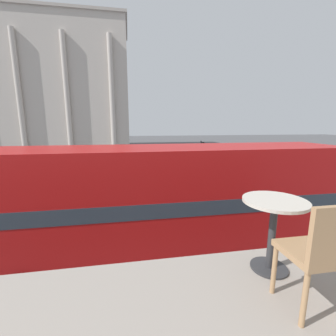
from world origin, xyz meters
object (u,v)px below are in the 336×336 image
(traffic_light_mid, at_px, (202,154))
(car_maroon, at_px, (75,158))
(double_decker_bus, at_px, (173,202))
(cafe_dining_table, at_px, (273,219))
(pedestrian_red, at_px, (212,156))
(pedestrian_grey, at_px, (175,158))
(plaza_building_left, at_px, (55,87))
(traffic_light_near, at_px, (271,168))
(cafe_chair_0, at_px, (319,251))
(pedestrian_yellow, at_px, (126,152))

(traffic_light_mid, height_order, car_maroon, traffic_light_mid)
(double_decker_bus, relative_size, cafe_dining_table, 15.71)
(pedestrian_red, xyz_separation_m, pedestrian_grey, (-5.10, -0.71, 0.00))
(plaza_building_left, relative_size, traffic_light_near, 7.84)
(cafe_chair_0, relative_size, car_maroon, 0.22)
(double_decker_bus, xyz_separation_m, cafe_dining_table, (-0.05, -5.30, 1.68))
(cafe_dining_table, relative_size, pedestrian_yellow, 0.43)
(cafe_dining_table, relative_size, car_maroon, 0.17)
(cafe_dining_table, xyz_separation_m, traffic_light_mid, (5.09, 17.46, -1.72))
(plaza_building_left, height_order, traffic_light_mid, plaza_building_left)
(double_decker_bus, bearing_deg, traffic_light_mid, 74.74)
(double_decker_bus, distance_m, cafe_dining_table, 5.56)
(traffic_light_mid, relative_size, pedestrian_yellow, 2.09)
(plaza_building_left, xyz_separation_m, car_maroon, (7.47, -20.63, -11.62))
(plaza_building_left, relative_size, pedestrian_red, 18.45)
(double_decker_bus, distance_m, traffic_light_near, 7.84)
(car_maroon, distance_m, pedestrian_yellow, 7.19)
(cafe_chair_0, xyz_separation_m, traffic_light_mid, (5.09, 18.00, -1.70))
(cafe_dining_table, bearing_deg, pedestrian_grey, 80.37)
(cafe_chair_0, height_order, traffic_light_near, cafe_chair_0)
(pedestrian_yellow, bearing_deg, double_decker_bus, 69.45)
(car_maroon, relative_size, pedestrian_grey, 2.62)
(pedestrian_red, distance_m, pedestrian_grey, 5.15)
(cafe_chair_0, distance_m, pedestrian_grey, 26.26)
(cafe_chair_0, distance_m, car_maroon, 30.09)
(double_decker_bus, height_order, cafe_dining_table, cafe_dining_table)
(double_decker_bus, xyz_separation_m, traffic_light_mid, (5.03, 12.16, -0.04))
(pedestrian_red, bearing_deg, cafe_dining_table, -31.35)
(cafe_chair_0, relative_size, traffic_light_mid, 0.26)
(cafe_dining_table, height_order, pedestrian_red, cafe_dining_table)
(cafe_dining_table, distance_m, pedestrian_yellow, 31.75)
(traffic_light_mid, bearing_deg, traffic_light_near, -78.89)
(cafe_dining_table, relative_size, traffic_light_near, 0.19)
(cafe_dining_table, bearing_deg, double_decker_bus, 89.43)
(plaza_building_left, bearing_deg, pedestrian_grey, -49.85)
(car_maroon, xyz_separation_m, pedestrian_yellow, (6.36, 3.33, 0.27))
(pedestrian_red, bearing_deg, traffic_light_mid, -38.40)
(cafe_chair_0, distance_m, pedestrian_red, 28.22)
(pedestrian_grey, bearing_deg, cafe_dining_table, 4.16)
(plaza_building_left, height_order, pedestrian_red, plaza_building_left)
(plaza_building_left, bearing_deg, pedestrian_red, -42.48)
(traffic_light_mid, height_order, pedestrian_yellow, traffic_light_mid)
(double_decker_bus, xyz_separation_m, car_maroon, (-8.27, 22.91, -1.65))
(cafe_chair_0, xyz_separation_m, pedestrian_red, (9.38, 26.44, -3.09))
(cafe_chair_0, xyz_separation_m, traffic_light_near, (6.64, 10.09, -1.54))
(double_decker_bus, height_order, car_maroon, double_decker_bus)
(traffic_light_mid, bearing_deg, plaza_building_left, 123.50)
(pedestrian_yellow, bearing_deg, traffic_light_near, 86.41)
(double_decker_bus, bearing_deg, pedestrian_yellow, 101.39)
(plaza_building_left, xyz_separation_m, pedestrian_grey, (19.96, -23.66, -11.40))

